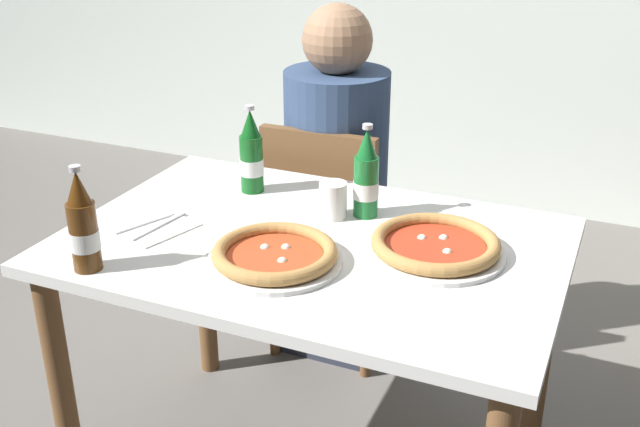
% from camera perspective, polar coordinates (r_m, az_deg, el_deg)
% --- Properties ---
extents(dining_table_main, '(1.20, 0.80, 0.75)m').
position_cam_1_polar(dining_table_main, '(1.89, -0.60, -5.11)').
color(dining_table_main, silver).
rests_on(dining_table_main, ground_plane).
extents(chair_behind_table, '(0.41, 0.41, 0.85)m').
position_cam_1_polar(chair_behind_table, '(2.53, 0.79, -1.07)').
color(chair_behind_table, brown).
rests_on(chair_behind_table, ground_plane).
extents(diner_seated, '(0.34, 0.34, 1.21)m').
position_cam_1_polar(diner_seated, '(2.54, 1.21, 1.46)').
color(diner_seated, '#2D3342').
rests_on(diner_seated, ground_plane).
extents(pizza_margherita_near, '(0.33, 0.33, 0.04)m').
position_cam_1_polar(pizza_margherita_near, '(1.79, 8.68, -2.42)').
color(pizza_margherita_near, white).
rests_on(pizza_margherita_near, dining_table_main).
extents(pizza_marinara_far, '(0.31, 0.31, 0.04)m').
position_cam_1_polar(pizza_marinara_far, '(1.73, -3.42, -3.15)').
color(pizza_marinara_far, white).
rests_on(pizza_marinara_far, dining_table_main).
extents(beer_bottle_left, '(0.07, 0.07, 0.25)m').
position_cam_1_polar(beer_bottle_left, '(2.10, -5.19, 4.36)').
color(beer_bottle_left, '#14591E').
rests_on(beer_bottle_left, dining_table_main).
extents(beer_bottle_center, '(0.07, 0.07, 0.25)m').
position_cam_1_polar(beer_bottle_center, '(1.94, 3.49, 2.69)').
color(beer_bottle_center, '#196B2D').
rests_on(beer_bottle_center, dining_table_main).
extents(beer_bottle_right, '(0.07, 0.07, 0.25)m').
position_cam_1_polar(beer_bottle_right, '(1.74, -17.41, -0.95)').
color(beer_bottle_right, '#512D0F').
rests_on(beer_bottle_right, dining_table_main).
extents(napkin_with_cutlery, '(0.23, 0.23, 0.01)m').
position_cam_1_polar(napkin_with_cutlery, '(1.95, -12.54, -0.92)').
color(napkin_with_cutlery, white).
rests_on(napkin_with_cutlery, dining_table_main).
extents(paper_cup, '(0.07, 0.07, 0.09)m').
position_cam_1_polar(paper_cup, '(1.94, 0.98, 1.02)').
color(paper_cup, white).
rests_on(paper_cup, dining_table_main).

